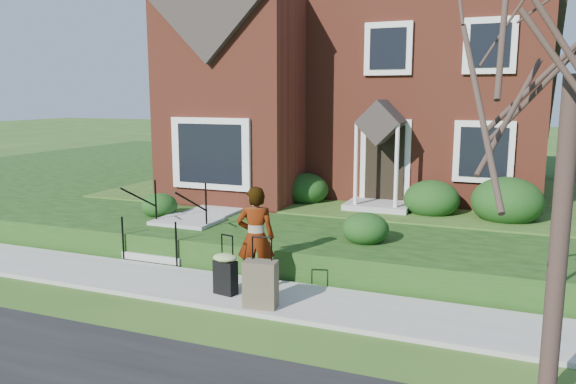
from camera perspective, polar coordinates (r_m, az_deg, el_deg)
The scene contains 10 objects.
ground at distance 10.00m, azimuth -4.85°, elevation -10.43°, with size 120.00×120.00×0.00m, color #2D5119.
sidewalk at distance 9.99m, azimuth -4.85°, elevation -10.22°, with size 60.00×1.60×0.08m, color #9E9B93.
terrace at distance 19.52m, azimuth 20.87°, elevation -0.14°, with size 44.00×20.00×0.60m, color #13360E.
walkway at distance 15.24m, azimuth -4.82°, elevation -0.90°, with size 1.20×6.00×0.06m, color #9E9B93.
main_house at distance 18.61m, azimuth 8.23°, elevation 15.29°, with size 10.40×10.20×9.40m.
front_steps at distance 12.60m, azimuth -11.29°, elevation -4.06°, with size 1.40×2.02×1.50m.
foundation_shrubs at distance 13.89m, azimuth 8.43°, elevation -0.16°, with size 9.89×4.53×1.13m.
woman at distance 9.86m, azimuth -3.30°, elevation -4.66°, with size 0.67×0.44×1.83m, color #999999.
suitcase_black at distance 9.75m, azimuth -6.38°, elevation -8.00°, with size 0.48×0.42×1.04m.
suitcase_olive at distance 9.12m, azimuth -2.80°, elevation -9.32°, with size 0.57×0.36×1.15m.
Camera 1 is at (4.27, -8.36, 3.46)m, focal length 35.00 mm.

